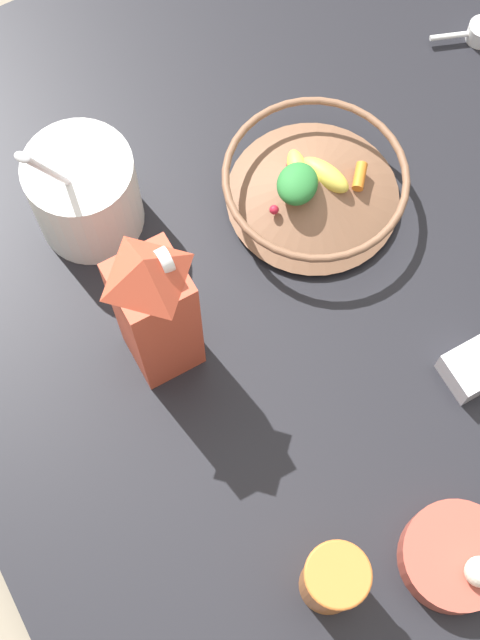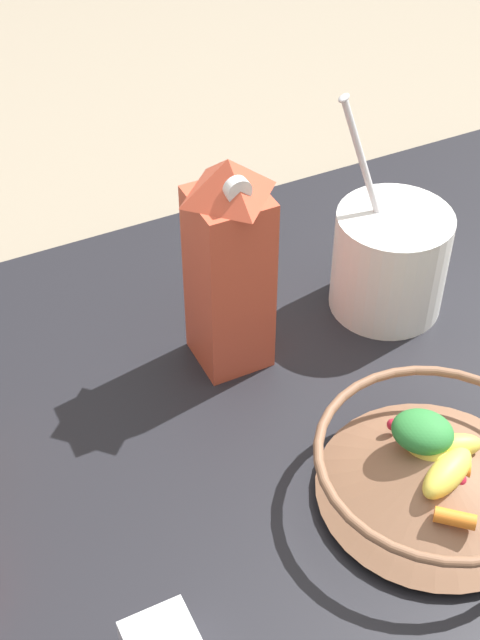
# 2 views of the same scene
# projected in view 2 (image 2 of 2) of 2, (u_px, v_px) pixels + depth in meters

# --- Properties ---
(ground_plane) EXTENTS (6.00, 6.00, 0.00)m
(ground_plane) POSITION_uv_depth(u_px,v_px,m) (375.00, 556.00, 0.88)
(ground_plane) COLOR gray
(countertop) EXTENTS (1.14, 1.14, 0.04)m
(countertop) POSITION_uv_depth(u_px,v_px,m) (377.00, 545.00, 0.86)
(countertop) COLOR black
(countertop) RESTS_ON ground_plane
(fruit_bowl) EXTENTS (0.24, 0.24, 0.08)m
(fruit_bowl) POSITION_uv_depth(u_px,v_px,m) (436.00, 470.00, 0.86)
(fruit_bowl) COLOR brown
(fruit_bowl) RESTS_ON countertop
(milk_carton) EXTENTS (0.08, 0.08, 0.26)m
(milk_carton) POSITION_uv_depth(u_px,v_px,m) (229.00, 265.00, 0.94)
(milk_carton) COLOR #CC4C33
(milk_carton) RESTS_ON countertop
(yogurt_tub) EXTENTS (0.14, 0.14, 0.27)m
(yogurt_tub) POSITION_uv_depth(u_px,v_px,m) (390.00, 256.00, 1.05)
(yogurt_tub) COLOR white
(yogurt_tub) RESTS_ON countertop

